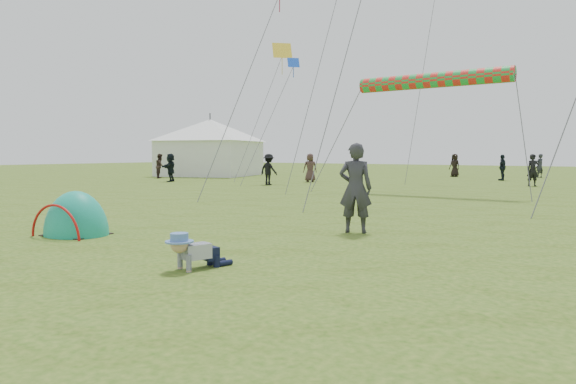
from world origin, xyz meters
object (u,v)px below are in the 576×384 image
Objects in this scene: event_marquee at (210,145)px; crawling_toddler at (193,250)px; standing_adult at (355,188)px; popup_tent at (77,235)px.

crawling_toddler is at bearing -63.87° from event_marquee.
standing_adult is at bearing 102.15° from crawling_toddler.
event_marquee is (-22.30, 19.16, 1.33)m from standing_adult.
standing_adult is at bearing 29.74° from popup_tent.
popup_tent is 0.96× the size of standing_adult.
standing_adult is 29.43m from event_marquee.
crawling_toddler is at bearing 63.73° from standing_adult.
popup_tent is at bearing -174.91° from crawling_toddler.
crawling_toddler is 0.40× the size of popup_tent.
crawling_toddler is 32.35m from event_marquee.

